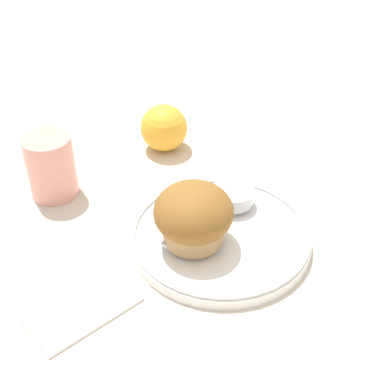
# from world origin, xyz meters

# --- Properties ---
(ground_plane) EXTENTS (3.00, 3.00, 0.00)m
(ground_plane) POSITION_xyz_m (0.00, 0.00, 0.00)
(ground_plane) COLOR beige
(plate) EXTENTS (0.23, 0.23, 0.02)m
(plate) POSITION_xyz_m (-0.00, -0.00, 0.01)
(plate) COLOR white
(plate) RESTS_ON ground_plane
(muffin) EXTENTS (0.10, 0.10, 0.08)m
(muffin) POSITION_xyz_m (-0.04, 0.01, 0.06)
(muffin) COLOR tan
(muffin) RESTS_ON plate
(cream_ramekin) EXTENTS (0.06, 0.06, 0.02)m
(cream_ramekin) POSITION_xyz_m (0.05, 0.03, 0.03)
(cream_ramekin) COLOR silver
(cream_ramekin) RESTS_ON plate
(berry_pair) EXTENTS (0.03, 0.02, 0.02)m
(berry_pair) POSITION_xyz_m (-0.02, 0.04, 0.03)
(berry_pair) COLOR maroon
(berry_pair) RESTS_ON plate
(butter_knife) EXTENTS (0.19, 0.06, 0.00)m
(butter_knife) POSITION_xyz_m (0.02, 0.04, 0.02)
(butter_knife) COLOR silver
(butter_knife) RESTS_ON plate
(orange_fruit) EXTENTS (0.07, 0.07, 0.07)m
(orange_fruit) POSITION_xyz_m (0.09, 0.22, 0.04)
(orange_fruit) COLOR #F4A82D
(orange_fruit) RESTS_ON ground_plane
(juice_glass) EXTENTS (0.07, 0.07, 0.09)m
(juice_glass) POSITION_xyz_m (-0.11, 0.23, 0.05)
(juice_glass) COLOR #E5998C
(juice_glass) RESTS_ON ground_plane
(folded_napkin) EXTENTS (0.12, 0.07, 0.01)m
(folded_napkin) POSITION_xyz_m (-0.20, 0.02, 0.00)
(folded_napkin) COLOR white
(folded_napkin) RESTS_ON ground_plane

